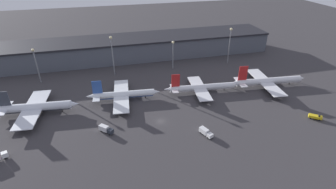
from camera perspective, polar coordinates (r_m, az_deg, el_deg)
The scene contains 13 objects.
ground at distance 128.16m, azimuth -1.62°, elevation -5.85°, with size 600.00×600.00×0.00m, color #383538.
terminal_building at distance 203.28m, azimuth -7.40°, elevation 10.14°, with size 208.86×30.52×15.30m.
airplane_0 at distance 147.37m, azimuth -26.89°, elevation -2.53°, with size 42.52×37.82×13.92m.
airplane_1 at distance 145.93m, azimuth -9.74°, elevation -0.03°, with size 40.47×37.56×12.58m.
airplane_2 at distance 152.96m, azimuth 7.32°, elevation 1.53°, with size 44.89×30.78×12.40m.
airplane_3 at distance 169.38m, azimuth 20.84°, elevation 2.74°, with size 48.36×37.47×14.18m.
service_vehicle_0 at distance 119.68m, azimuth 8.18°, elevation -8.09°, with size 4.81×7.47×2.99m.
service_vehicle_1 at distance 123.35m, azimuth -13.40°, elevation -7.32°, with size 6.68×6.48×3.25m.
service_vehicle_3 at distance 148.05m, azimuth 29.44°, elevation -4.23°, with size 6.22×5.63×2.78m.
lamp_post_0 at distance 177.35m, azimuth -26.87°, elevation 6.52°, with size 1.80×1.80×22.14m.
lamp_post_1 at distance 172.03m, azimuth -12.05°, elevation 9.25°, with size 1.80×1.80×26.13m.
lamp_post_2 at distance 179.00m, azimuth 1.10°, elevation 9.49°, with size 1.80×1.80×19.80m.
lamp_post_3 at distance 192.68m, azimuth 13.31°, elevation 11.22°, with size 1.80×1.80×25.74m.
Camera 1 is at (-22.67, -102.18, 73.97)m, focal length 28.00 mm.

